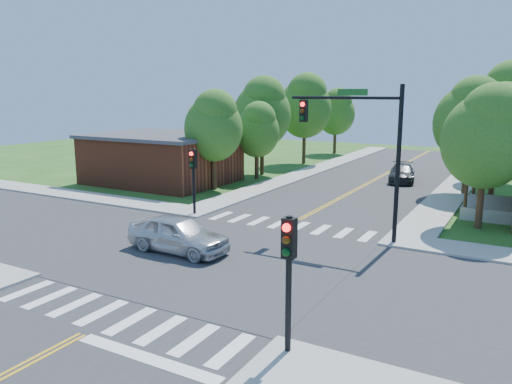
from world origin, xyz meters
The scene contains 24 objects.
ground centered at (0.00, 0.00, 0.00)m, with size 100.00×100.00×0.00m, color #295219.
road_ns centered at (0.00, 0.00, 0.02)m, with size 10.00×90.00×0.04m, color #2D2D30.
road_ew centered at (0.00, 0.00, 0.03)m, with size 90.00×10.00×0.04m, color #2D2D30.
intersection_patch centered at (0.00, 0.00, 0.00)m, with size 10.20×10.20×0.06m, color #2D2D30.
sidewalk_nw centered at (-15.82, 15.82, 0.07)m, with size 40.00×40.00×0.14m.
crosswalk_north centered at (0.00, 6.20, 0.05)m, with size 8.85×2.00×0.01m.
crosswalk_south centered at (0.00, -6.20, 0.05)m, with size 8.85×2.00×0.01m.
centerline centered at (0.00, 0.00, 0.05)m, with size 0.30×90.00×0.01m.
stop_bar centered at (2.50, -7.60, 0.00)m, with size 4.60×0.45×0.09m, color white.
signal_mast_ne centered at (3.91, 5.59, 4.85)m, with size 5.30×0.42×7.20m.
signal_pole_se centered at (5.60, -5.62, 2.66)m, with size 0.34×0.42×3.80m.
signal_pole_nw centered at (-5.60, 5.58, 2.66)m, with size 0.34×0.42×3.80m.
building_nw centered at (-14.20, 13.20, 1.88)m, with size 10.40×8.40×3.73m.
tree_e_a centered at (8.75, 10.49, 4.81)m, with size 4.32×4.10×7.35m.
tree_e_b centered at (8.76, 17.76, 4.91)m, with size 4.41×4.19×7.50m.
tree_e_c centered at (8.73, 25.81, 6.06)m, with size 5.44×5.17×9.25m.
tree_w_a centered at (-8.93, 12.61, 4.65)m, with size 4.18×3.97×7.10m.
tree_w_b centered at (-9.10, 20.10, 5.40)m, with size 4.84×4.60×8.24m.
tree_w_c centered at (-8.70, 27.94, 5.72)m, with size 5.14×4.88×8.73m.
tree_w_d centered at (-8.99, 37.24, 4.83)m, with size 4.33×4.12×7.37m.
tree_house centered at (7.01, 19.17, 5.21)m, with size 4.68×4.44×7.95m.
tree_bldg centered at (-8.40, 17.93, 4.06)m, with size 3.65×3.46×6.20m.
car_silver centered at (-2.27, -0.12, 0.80)m, with size 4.76×2.08×1.60m, color silver.
car_dgrey centered at (2.05, 22.21, 0.67)m, with size 2.79×4.92×1.34m, color #2C2E31.
Camera 1 is at (10.78, -16.59, 6.84)m, focal length 35.00 mm.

